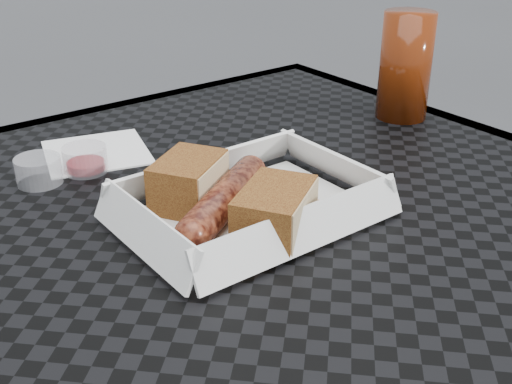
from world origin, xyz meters
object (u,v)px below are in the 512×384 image
(patio_table, at_px, (255,272))
(drink_glass, at_px, (405,66))
(food_tray, at_px, (250,213))
(bratwurst, at_px, (224,200))

(patio_table, distance_m, drink_glass, 0.38)
(patio_table, distance_m, food_tray, 0.08)
(food_tray, bearing_deg, drink_glass, 16.95)
(drink_glass, bearing_deg, bratwurst, -165.58)
(bratwurst, bearing_deg, food_tray, -22.87)
(food_tray, bearing_deg, bratwurst, 157.13)
(patio_table, height_order, bratwurst, bratwurst)
(drink_glass, bearing_deg, food_tray, -163.05)
(food_tray, height_order, drink_glass, drink_glass)
(food_tray, distance_m, drink_glass, 0.37)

